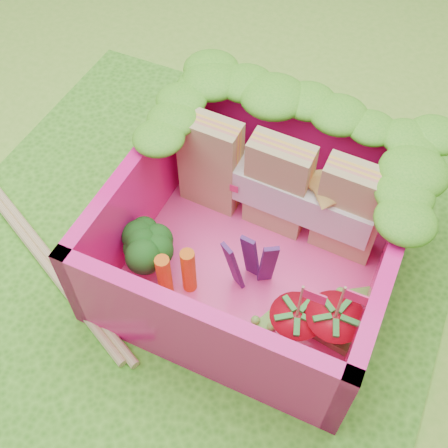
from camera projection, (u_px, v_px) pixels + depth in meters
name	position (u px, v px, depth m)	size (l,w,h in m)	color
ground	(190.00, 254.00, 2.96)	(14.00, 14.00, 0.00)	#77BF35
placemat	(190.00, 253.00, 2.95)	(2.60, 2.60, 0.03)	#409221
bento_floor	(254.00, 261.00, 2.87)	(1.30, 1.30, 0.05)	#FC4093
bento_box	(256.00, 233.00, 2.67)	(1.30, 1.30, 0.55)	#FB1584
lettuce_ruffle	(298.00, 118.00, 2.66)	(1.43, 0.83, 0.11)	#319A1C
sandwich_stack	(279.00, 187.00, 2.78)	(1.06, 0.21, 0.56)	tan
broccoli	(143.00, 246.00, 2.69)	(0.32, 0.32, 0.25)	#639146
carrot_sticks	(177.00, 274.00, 2.63)	(0.16, 0.15, 0.29)	orange
purple_wedges	(251.00, 262.00, 2.61)	(0.21, 0.13, 0.38)	#3E164E
strawberry_left	(294.00, 327.00, 2.48)	(0.24, 0.24, 0.48)	red
strawberry_right	(331.00, 329.00, 2.47)	(0.25, 0.25, 0.49)	red
snap_peas	(314.00, 321.00, 2.61)	(0.57, 0.59, 0.05)	#4C9F32
chopsticks	(3.00, 204.00, 3.10)	(2.30, 1.10, 0.05)	tan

